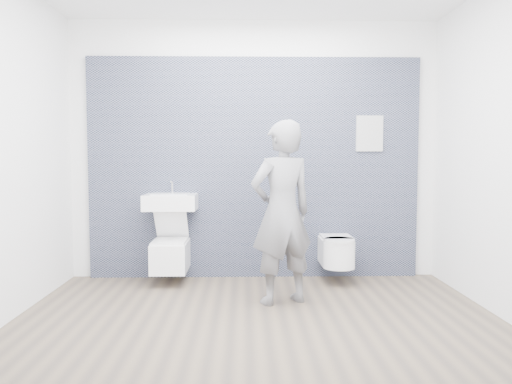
{
  "coord_description": "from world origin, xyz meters",
  "views": [
    {
      "loc": [
        -0.11,
        -3.99,
        1.32
      ],
      "look_at": [
        0.0,
        0.6,
        1.0
      ],
      "focal_mm": 35.0,
      "sensor_mm": 36.0,
      "label": 1
    }
  ],
  "objects_px": {
    "toilet_square": "(170,254)",
    "visitor": "(282,213)",
    "washbasin": "(171,202)",
    "toilet_rounded": "(337,251)"
  },
  "relations": [
    {
      "from": "toilet_square",
      "to": "visitor",
      "type": "relative_size",
      "value": 0.39
    },
    {
      "from": "visitor",
      "to": "washbasin",
      "type": "bearing_deg",
      "value": -58.1
    },
    {
      "from": "toilet_square",
      "to": "toilet_rounded",
      "type": "relative_size",
      "value": 1.14
    },
    {
      "from": "washbasin",
      "to": "toilet_rounded",
      "type": "xyz_separation_m",
      "value": [
        1.75,
        -0.08,
        -0.52
      ]
    },
    {
      "from": "toilet_rounded",
      "to": "visitor",
      "type": "xyz_separation_m",
      "value": [
        -0.64,
        -0.71,
        0.49
      ]
    },
    {
      "from": "toilet_square",
      "to": "toilet_rounded",
      "type": "distance_m",
      "value": 1.75
    },
    {
      "from": "washbasin",
      "to": "visitor",
      "type": "distance_m",
      "value": 1.36
    },
    {
      "from": "washbasin",
      "to": "toilet_rounded",
      "type": "bearing_deg",
      "value": -2.55
    },
    {
      "from": "visitor",
      "to": "toilet_square",
      "type": "bearing_deg",
      "value": -56.17
    },
    {
      "from": "toilet_square",
      "to": "visitor",
      "type": "distance_m",
      "value": 1.42
    }
  ]
}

